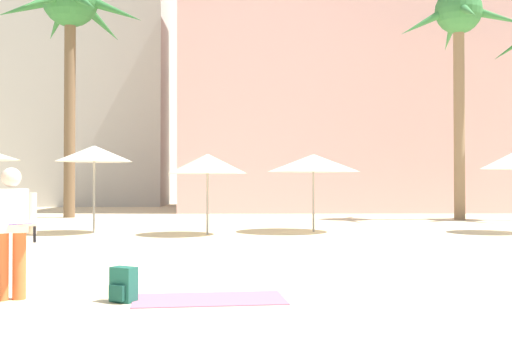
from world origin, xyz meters
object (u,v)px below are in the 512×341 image
Objects in this scene: palm_tree_far_left at (459,30)px; cafe_umbrella_5 at (313,163)px; beach_towel at (209,299)px; cafe_umbrella_2 at (208,164)px; cafe_umbrella_4 at (94,154)px; backpack at (123,285)px; palm_tree_left at (70,13)px; person_far_right at (15,226)px.

cafe_umbrella_5 is (-6.15, -5.62, -5.24)m from palm_tree_far_left.
palm_tree_far_left is 19.63m from beach_towel.
cafe_umbrella_2 is 3.29m from cafe_umbrella_4.
beach_towel is (-8.55, -16.13, -7.22)m from palm_tree_far_left.
cafe_umbrella_4 is 0.93× the size of cafe_umbrella_5.
backpack is (2.79, -10.28, -2.04)m from cafe_umbrella_4.
palm_tree_left is 19.80m from person_far_right.
palm_tree_far_left is 4.79× the size of beach_towel.
cafe_umbrella_2 is 0.83× the size of cafe_umbrella_5.
cafe_umbrella_5 reaches higher than cafe_umbrella_2.
cafe_umbrella_5 is 10.96m from beach_towel.
cafe_umbrella_5 is at bearing -168.46° from backpack.
palm_tree_left is 12.20m from cafe_umbrella_2.
cafe_umbrella_4 reaches higher than cafe_umbrella_5.
beach_towel is at bearing -69.67° from palm_tree_left.
cafe_umbrella_2 is 3.14m from cafe_umbrella_5.
beach_towel is at bearing -86.44° from cafe_umbrella_2.
backpack is (-1.03, -0.13, 0.19)m from beach_towel.
palm_tree_left reaches higher than cafe_umbrella_5.
cafe_umbrella_4 is at bearing -14.37° from person_far_right.
cafe_umbrella_4 is (2.86, -7.87, -6.08)m from palm_tree_left.
cafe_umbrella_4 is at bearing 170.06° from cafe_umbrella_2.
palm_tree_far_left is at bearing 25.77° from cafe_umbrella_4.
beach_towel is (6.68, -18.02, -8.31)m from palm_tree_left.
cafe_umbrella_5 is (6.23, 0.36, -0.25)m from cafe_umbrella_4.
palm_tree_left is 23.87× the size of backpack.
cafe_umbrella_5 reaches higher than person_far_right.
palm_tree_left is at bearing -133.28° from backpack.
cafe_umbrella_4 reaches higher than person_far_right.
beach_towel is at bearing -117.94° from palm_tree_far_left.
palm_tree_left is 4.54× the size of cafe_umbrella_2.
cafe_umbrella_5 is at bearing -137.59° from palm_tree_far_left.
cafe_umbrella_2 is at bearing -33.32° from person_far_right.
cafe_umbrella_2 reaches higher than backpack.
cafe_umbrella_5 reaches higher than backpack.
palm_tree_left is (-15.23, 1.89, 1.09)m from palm_tree_far_left.
beach_towel is at bearing -102.88° from cafe_umbrella_5.
palm_tree_far_left is at bearing -7.08° from palm_tree_left.
cafe_umbrella_5 is at bearing -47.35° from person_far_right.
person_far_right is (1.39, -9.99, -1.35)m from cafe_umbrella_4.
cafe_umbrella_5 is (9.08, -7.51, -6.33)m from palm_tree_left.
cafe_umbrella_4 is at bearing -135.37° from backpack.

